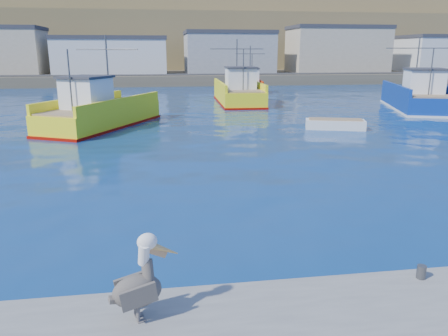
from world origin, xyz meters
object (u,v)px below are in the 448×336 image
Objects in this scene: trawler_yellow_a at (100,113)px; boat_orange at (250,85)px; trawler_blue at (417,98)px; skiff_mid at (335,125)px; pelican at (139,284)px; trawler_yellow_b at (238,93)px.

trawler_yellow_a is 29.50m from boat_orange.
boat_orange is at bearing 122.56° from trawler_blue.
boat_orange is at bearing 56.69° from trawler_yellow_a.
trawler_blue is at bearing 37.78° from skiff_mid.
trawler_blue is at bearing -57.44° from boat_orange.
boat_orange is 4.59× the size of pelican.
trawler_blue reaches higher than skiff_mid.
trawler_yellow_a is 1.52× the size of boat_orange.
trawler_yellow_b reaches higher than pelican.
skiff_mid is (0.20, -27.98, -0.71)m from boat_orange.
trawler_yellow_b is 11.89m from boat_orange.
pelican is (-24.49, -30.74, 0.12)m from trawler_blue.
boat_orange is at bearing 75.87° from pelican.
trawler_blue is at bearing 11.68° from trawler_yellow_a.
trawler_yellow_b is 0.93× the size of trawler_blue.
trawler_yellow_b is at bearing -107.92° from boat_orange.
trawler_blue is 39.30m from pelican.
trawler_blue is 3.05× the size of skiff_mid.
trawler_yellow_b reaches higher than trawler_yellow_a.
pelican is at bearing -104.13° from boat_orange.
boat_orange reaches higher than pelican.
trawler_blue reaches higher than trawler_yellow_a.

